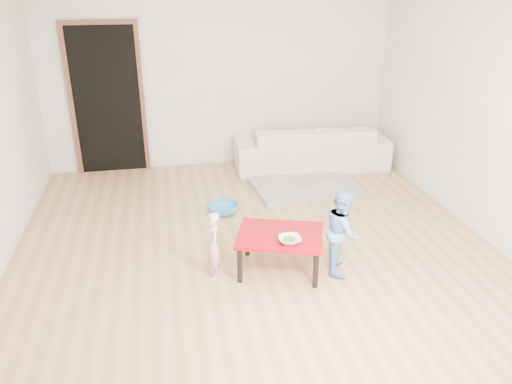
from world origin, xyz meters
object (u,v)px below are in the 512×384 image
object	(u,v)px
child_pink	(213,246)
basin	(223,209)
red_table	(280,252)
bowl	(290,240)
sofa	(310,146)
child_blue	(343,231)

from	to	relation	value
child_pink	basin	distance (m)	1.41
red_table	bowl	distance (m)	0.29
bowl	basin	xyz separation A→B (m)	(-0.42, 1.54, -0.37)
red_table	basin	world-z (taller)	red_table
sofa	red_table	size ratio (longest dim) A/B	2.77
basin	sofa	bearing A→B (deg)	41.95
red_table	bowl	xyz separation A→B (m)	(0.05, -0.18, 0.23)
bowl	child_blue	size ratio (longest dim) A/B	0.25
red_table	child_blue	size ratio (longest dim) A/B	0.96
red_table	child_pink	size ratio (longest dim) A/B	1.20
sofa	red_table	world-z (taller)	sofa
child_pink	child_blue	xyz separation A→B (m)	(1.23, -0.11, 0.09)
red_table	basin	distance (m)	1.42
sofa	basin	xyz separation A→B (m)	(-1.49, -1.34, -0.27)
sofa	child_blue	size ratio (longest dim) A/B	2.66
child_pink	child_blue	bearing A→B (deg)	80.45
bowl	child_pink	size ratio (longest dim) A/B	0.31
child_blue	basin	xyz separation A→B (m)	(-0.96, 1.46, -0.36)
sofa	bowl	size ratio (longest dim) A/B	10.75
child_blue	child_pink	bearing A→B (deg)	102.67
child_blue	basin	distance (m)	1.78
red_table	bowl	bearing A→B (deg)	-74.64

